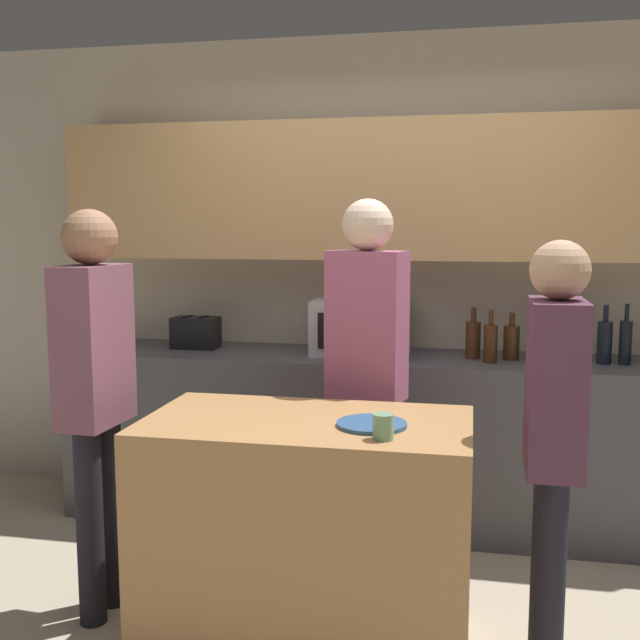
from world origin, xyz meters
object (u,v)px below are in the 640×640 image
at_px(toaster, 196,333).
at_px(cup_0, 383,427).
at_px(bottle_7, 625,341).
at_px(plate_on_island, 372,424).
at_px(bottle_2, 511,342).
at_px(person_center, 95,378).
at_px(bottle_1, 490,342).
at_px(bottle_0, 473,339).
at_px(person_left, 554,424).
at_px(bottle_3, 536,345).
at_px(bottle_4, 554,339).
at_px(bottle_6, 605,341).
at_px(bottle_5, 577,339).
at_px(microwave, 362,327).
at_px(person_right, 367,355).

distance_m(toaster, cup_0, 1.99).
distance_m(toaster, bottle_7, 2.33).
xyz_separation_m(toaster, plate_on_island, (1.20, -1.37, -0.11)).
distance_m(bottle_2, cup_0, 1.59).
height_order(cup_0, person_center, person_center).
height_order(toaster, bottle_1, bottle_1).
xyz_separation_m(bottle_1, bottle_2, (0.11, 0.10, -0.01)).
relative_size(bottle_0, plate_on_island, 1.05).
bearing_deg(bottle_7, person_left, -110.24).
relative_size(bottle_2, bottle_3, 1.09).
distance_m(bottle_4, person_left, 1.38).
relative_size(bottle_0, bottle_6, 0.90).
bearing_deg(bottle_5, bottle_4, 164.40).
distance_m(bottle_1, bottle_6, 0.58).
bearing_deg(plate_on_island, bottle_1, 70.12).
distance_m(bottle_2, bottle_6, 0.46).
distance_m(bottle_1, bottle_2, 0.15).
relative_size(toaster, bottle_3, 1.14).
bearing_deg(microwave, bottle_6, -2.03).
distance_m(bottle_6, cup_0, 1.77).
xyz_separation_m(toaster, bottle_5, (2.10, 0.00, 0.03)).
height_order(bottle_4, bottle_7, bottle_7).
bearing_deg(bottle_0, person_left, -77.86).
bearing_deg(person_center, person_left, 91.24).
distance_m(bottle_2, plate_on_island, 1.47).
xyz_separation_m(bottle_1, bottle_4, (0.33, 0.16, 0.01)).
height_order(bottle_0, person_right, person_right).
relative_size(toaster, bottle_2, 1.04).
xyz_separation_m(bottle_1, bottle_3, (0.23, 0.06, -0.02)).
height_order(bottle_3, plate_on_island, bottle_3).
height_order(cup_0, person_left, person_left).
bearing_deg(bottle_0, bottle_6, -2.27).
bearing_deg(toaster, plate_on_island, -48.74).
height_order(microwave, bottle_3, microwave).
bearing_deg(toaster, cup_0, -50.46).
bearing_deg(plate_on_island, bottle_7, 49.78).
bearing_deg(person_center, bottle_2, 129.34).
bearing_deg(bottle_0, bottle_3, -8.28).
bearing_deg(person_left, bottle_3, -0.79).
relative_size(bottle_2, plate_on_island, 0.96).
relative_size(microwave, bottle_1, 1.90).
relative_size(microwave, person_center, 0.31).
height_order(bottle_1, person_left, person_left).
distance_m(bottle_4, person_right, 1.17).
height_order(cup_0, person_right, person_right).
relative_size(cup_0, person_center, 0.05).
bearing_deg(bottle_2, microwave, 178.48).
distance_m(bottle_1, cup_0, 1.46).
height_order(bottle_5, person_right, person_right).
relative_size(bottle_6, bottle_7, 0.97).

